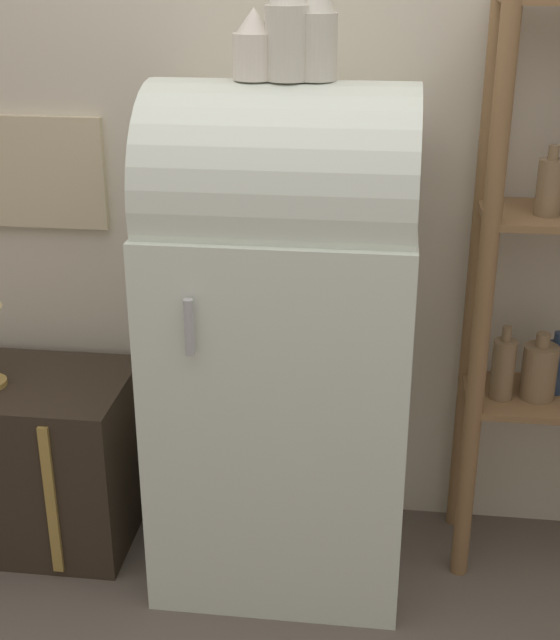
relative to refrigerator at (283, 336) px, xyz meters
The scene contains 7 objects.
ground_plane 0.79m from the refrigerator, 89.99° to the right, with size 12.00×12.00×0.00m, color #60564C.
wall_back 0.68m from the refrigerator, 90.91° to the left, with size 7.00×0.09×2.70m.
refrigerator is the anchor object (origin of this frame).
suitcase_trunk 0.98m from the refrigerator, behind, with size 0.75×0.45×0.54m.
vase_left 0.78m from the refrigerator, behind, with size 0.10×0.10×0.17m.
vase_center 0.82m from the refrigerator, 36.89° to the right, with size 0.11×0.11×0.27m.
vase_right 0.81m from the refrigerator, ahead, with size 0.10×0.10×0.24m.
Camera 1 is at (0.27, -1.99, 1.74)m, focal length 50.00 mm.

